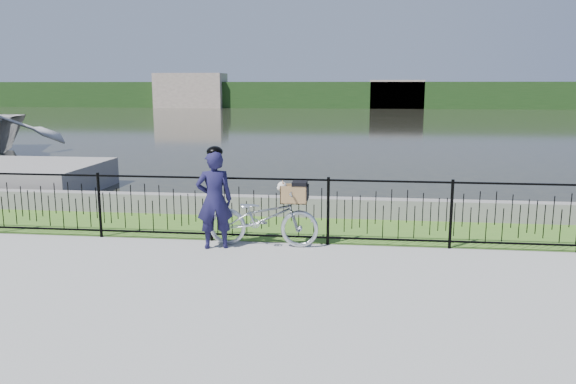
# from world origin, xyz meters

# --- Properties ---
(ground) EXTENTS (120.00, 120.00, 0.00)m
(ground) POSITION_xyz_m (0.00, 0.00, 0.00)
(ground) COLOR #969791
(ground) RESTS_ON ground
(grass_strip) EXTENTS (60.00, 2.00, 0.01)m
(grass_strip) POSITION_xyz_m (0.00, 2.60, 0.00)
(grass_strip) COLOR #447023
(grass_strip) RESTS_ON ground
(water) EXTENTS (120.00, 120.00, 0.00)m
(water) POSITION_xyz_m (0.00, 33.00, 0.00)
(water) COLOR #27271D
(water) RESTS_ON ground
(quay_wall) EXTENTS (60.00, 0.30, 0.40)m
(quay_wall) POSITION_xyz_m (0.00, 3.60, 0.20)
(quay_wall) COLOR gray
(quay_wall) RESTS_ON ground
(fence) EXTENTS (14.00, 0.06, 1.15)m
(fence) POSITION_xyz_m (0.00, 1.60, 0.58)
(fence) COLOR black
(fence) RESTS_ON ground
(far_treeline) EXTENTS (120.00, 6.00, 3.00)m
(far_treeline) POSITION_xyz_m (0.00, 60.00, 1.50)
(far_treeline) COLOR #1F3F18
(far_treeline) RESTS_ON ground
(far_building_left) EXTENTS (8.00, 4.00, 4.00)m
(far_building_left) POSITION_xyz_m (-18.00, 58.00, 2.00)
(far_building_left) COLOR #A49284
(far_building_left) RESTS_ON ground
(far_building_right) EXTENTS (6.00, 3.00, 3.20)m
(far_building_right) POSITION_xyz_m (6.00, 58.50, 1.60)
(far_building_right) COLOR #A49284
(far_building_right) RESTS_ON ground
(bicycle_rig) EXTENTS (1.84, 0.64, 1.12)m
(bicycle_rig) POSITION_xyz_m (-0.05, 1.40, 0.49)
(bicycle_rig) COLOR silver
(bicycle_rig) RESTS_ON ground
(cyclist) EXTENTS (0.67, 0.54, 1.68)m
(cyclist) POSITION_xyz_m (-0.83, 1.19, 0.83)
(cyclist) COLOR #171539
(cyclist) RESTS_ON ground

